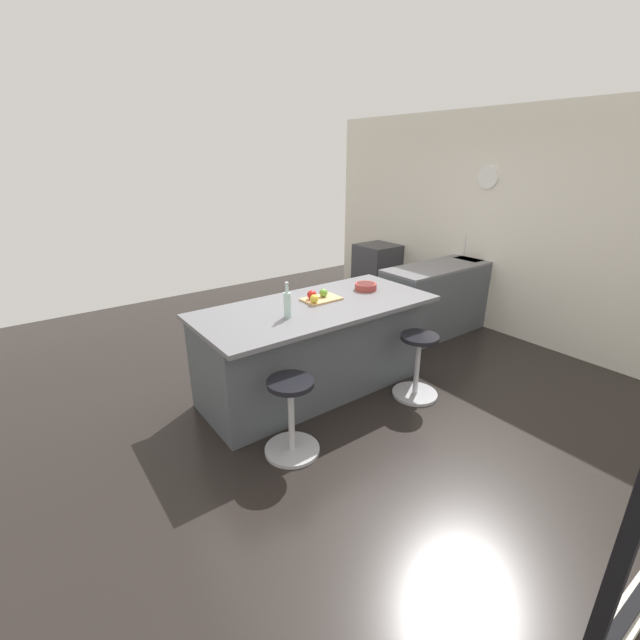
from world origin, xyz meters
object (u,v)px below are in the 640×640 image
object	(u,v)px
oven_range	(377,272)
cutting_board	(321,299)
stool_middle	(291,419)
kitchen_island	(314,347)
stool_by_window	(417,368)
apple_green	(323,293)
apple_yellow	(314,299)
fruit_bowl	(366,286)
water_bottle	(287,304)
apple_red	(312,295)

from	to	relation	value
oven_range	cutting_board	bearing A→B (deg)	35.83
oven_range	stool_middle	world-z (taller)	oven_range
kitchen_island	cutting_board	xyz separation A→B (m)	(-0.12, -0.04, 0.46)
oven_range	stool_by_window	xyz separation A→B (m)	(1.86, 2.51, -0.14)
kitchen_island	stool_middle	bearing A→B (deg)	43.99
apple_green	kitchen_island	bearing A→B (deg)	20.54
stool_by_window	apple_yellow	size ratio (longest dim) A/B	8.09
oven_range	apple_yellow	size ratio (longest dim) A/B	11.10
fruit_bowl	stool_middle	bearing A→B (deg)	27.45
apple_yellow	fruit_bowl	size ratio (longest dim) A/B	0.35
stool_middle	apple_green	size ratio (longest dim) A/B	7.92
oven_range	water_bottle	world-z (taller)	water_bottle
apple_green	apple_yellow	bearing A→B (deg)	27.35
cutting_board	apple_yellow	bearing A→B (deg)	27.87
kitchen_island	fruit_bowl	bearing A→B (deg)	-177.11
fruit_bowl	water_bottle	bearing A→B (deg)	10.25
water_bottle	cutting_board	bearing A→B (deg)	-158.58
stool_middle	stool_by_window	bearing A→B (deg)	180.00
cutting_board	oven_range	bearing A→B (deg)	-144.17
kitchen_island	stool_middle	size ratio (longest dim) A/B	3.55
stool_middle	fruit_bowl	distance (m)	1.71
oven_range	fruit_bowl	distance (m)	2.65
apple_red	apple_yellow	distance (m)	0.11
oven_range	apple_green	world-z (taller)	apple_green
stool_by_window	water_bottle	distance (m)	1.44
cutting_board	apple_red	xyz separation A→B (m)	(0.09, -0.03, 0.05)
apple_green	fruit_bowl	world-z (taller)	apple_green
stool_middle	cutting_board	world-z (taller)	cutting_board
oven_range	apple_yellow	bearing A→B (deg)	35.44
apple_green	stool_by_window	bearing A→B (deg)	126.76
stool_middle	water_bottle	bearing A→B (deg)	-121.41
stool_middle	apple_green	distance (m)	1.34
oven_range	fruit_bowl	bearing A→B (deg)	43.28
water_bottle	fruit_bowl	world-z (taller)	water_bottle
apple_red	apple_green	world-z (taller)	apple_red
fruit_bowl	oven_range	bearing A→B (deg)	-136.72
water_bottle	stool_middle	bearing A→B (deg)	58.59
stool_by_window	cutting_board	size ratio (longest dim) A/B	1.78
stool_by_window	fruit_bowl	world-z (taller)	fruit_bowl
kitchen_island	apple_red	size ratio (longest dim) A/B	25.67
fruit_bowl	apple_yellow	bearing A→B (deg)	5.40
kitchen_island	apple_green	bearing A→B (deg)	-159.46
apple_red	stool_middle	bearing A→B (deg)	45.68
oven_range	water_bottle	distance (m)	3.62
cutting_board	water_bottle	distance (m)	0.56
cutting_board	apple_green	xyz separation A→B (m)	(-0.04, -0.02, 0.05)
cutting_board	apple_red	world-z (taller)	apple_red
kitchen_island	water_bottle	world-z (taller)	water_bottle
stool_by_window	water_bottle	world-z (taller)	water_bottle
apple_yellow	stool_middle	bearing A→B (deg)	43.39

